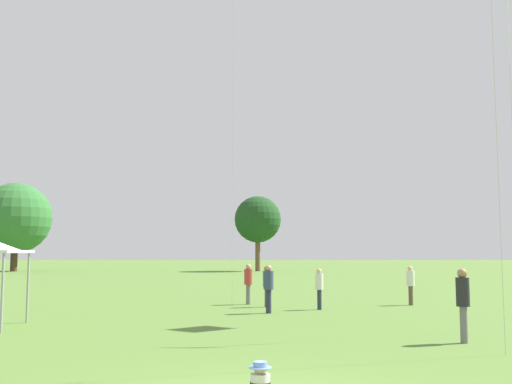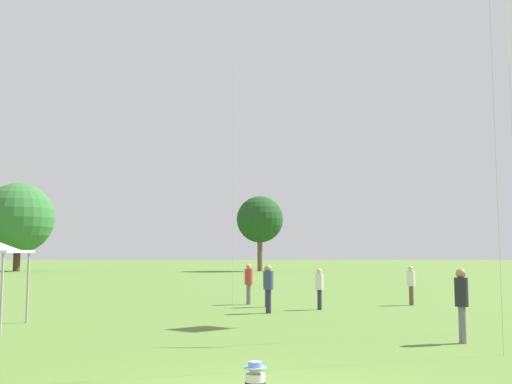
% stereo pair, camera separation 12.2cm
% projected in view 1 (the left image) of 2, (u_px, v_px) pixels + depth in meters
% --- Properties ---
extents(seated_toddler, '(0.39, 0.49, 0.60)m').
position_uv_depth(seated_toddler, '(259.00, 384.00, 8.76)').
color(seated_toddler, '#282D47').
rests_on(seated_toddler, ground).
extents(person_standing_0, '(0.39, 0.39, 1.60)m').
position_uv_depth(person_standing_0, '(409.00, 282.00, 24.69)').
color(person_standing_0, brown).
rests_on(person_standing_0, ground).
extents(person_standing_2, '(0.46, 0.46, 1.68)m').
position_uv_depth(person_standing_2, '(247.00, 280.00, 25.03)').
color(person_standing_2, slate).
rests_on(person_standing_2, ground).
extents(person_standing_3, '(0.34, 0.34, 1.62)m').
position_uv_depth(person_standing_3, '(265.00, 282.00, 23.85)').
color(person_standing_3, brown).
rests_on(person_standing_3, ground).
extents(person_standing_4, '(0.51, 0.51, 1.71)m').
position_uv_depth(person_standing_4, '(267.00, 284.00, 21.46)').
color(person_standing_4, '#282D42').
rests_on(person_standing_4, ground).
extents(person_standing_5, '(0.45, 0.45, 1.79)m').
position_uv_depth(person_standing_5, '(461.00, 298.00, 14.51)').
color(person_standing_5, slate).
rests_on(person_standing_5, ground).
extents(person_standing_6, '(0.40, 0.40, 1.55)m').
position_uv_depth(person_standing_6, '(318.00, 285.00, 22.76)').
color(person_standing_6, '#282D42').
rests_on(person_standing_6, ground).
extents(kite_3, '(0.91, 0.34, 10.36)m').
position_uv_depth(kite_3, '(505.00, 0.00, 17.54)').
color(kite_3, white).
rests_on(kite_3, ground).
extents(distant_tree_0, '(5.25, 5.25, 8.45)m').
position_uv_depth(distant_tree_0, '(256.00, 220.00, 67.60)').
color(distant_tree_0, brown).
rests_on(distant_tree_0, ground).
extents(distant_tree_1, '(7.88, 7.88, 9.87)m').
position_uv_depth(distant_tree_1, '(14.00, 218.00, 66.72)').
color(distant_tree_1, '#473323').
rests_on(distant_tree_1, ground).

